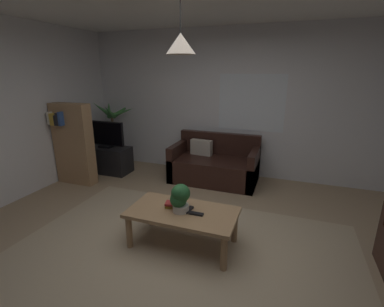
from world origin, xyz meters
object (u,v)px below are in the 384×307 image
at_px(book_on_table_2, 172,203).
at_px(tv, 105,134).
at_px(bookshelf_corner, 73,143).
at_px(pendant_lamp, 181,44).
at_px(tv_stand, 108,159).
at_px(remote_on_table_1, 189,210).
at_px(coffee_table, 183,216).
at_px(remote_on_table_0, 196,214).
at_px(potted_plant_on_table, 180,197).
at_px(book_on_table_1, 173,204).
at_px(couch_under_window, 214,166).
at_px(book_on_table_0, 173,206).
at_px(potted_palm_corner, 115,137).

bearing_deg(book_on_table_2, tv, 142.27).
height_order(bookshelf_corner, pendant_lamp, pendant_lamp).
height_order(tv_stand, tv, tv).
bearing_deg(remote_on_table_1, book_on_table_2, -176.57).
relative_size(coffee_table, pendant_lamp, 2.02).
xyz_separation_m(tv_stand, pendant_lamp, (2.27, -1.70, 1.91)).
relative_size(remote_on_table_0, bookshelf_corner, 0.11).
height_order(potted_plant_on_table, tv, tv).
distance_m(coffee_table, tv, 2.85).
distance_m(book_on_table_1, remote_on_table_1, 0.21).
distance_m(book_on_table_2, tv, 2.70).
bearing_deg(tv_stand, book_on_table_1, -37.77).
height_order(couch_under_window, book_on_table_2, couch_under_window).
xyz_separation_m(book_on_table_1, tv, (-2.13, 1.63, 0.30)).
xyz_separation_m(remote_on_table_0, tv, (-2.44, 1.71, 0.32)).
bearing_deg(book_on_table_2, couch_under_window, 91.21).
distance_m(book_on_table_2, tv_stand, 2.71).
xyz_separation_m(tv_stand, bookshelf_corner, (-0.19, -0.64, 0.47)).
bearing_deg(remote_on_table_1, remote_on_table_0, -19.52).
bearing_deg(book_on_table_1, remote_on_table_0, -15.07).
height_order(tv_stand, bookshelf_corner, bookshelf_corner).
bearing_deg(pendant_lamp, tv_stand, 143.15).
height_order(coffee_table, tv, tv).
bearing_deg(coffee_table, tv, 143.50).
distance_m(book_on_table_2, bookshelf_corner, 2.54).
xyz_separation_m(bookshelf_corner, pendant_lamp, (2.46, -1.06, 1.44)).
bearing_deg(bookshelf_corner, book_on_table_2, -23.92).
relative_size(book_on_table_0, tv, 0.20).
bearing_deg(book_on_table_2, potted_plant_on_table, -25.94).
height_order(tv_stand, pendant_lamp, pendant_lamp).
bearing_deg(pendant_lamp, potted_plant_on_table, -132.52).
bearing_deg(couch_under_window, book_on_table_1, -88.79).
height_order(coffee_table, potted_palm_corner, potted_palm_corner).
bearing_deg(remote_on_table_0, remote_on_table_1, -116.62).
relative_size(remote_on_table_1, bookshelf_corner, 0.11).
bearing_deg(potted_plant_on_table, pendant_lamp, 47.48).
distance_m(remote_on_table_0, remote_on_table_1, 0.12).
xyz_separation_m(coffee_table, remote_on_table_1, (0.06, 0.02, 0.07)).
height_order(coffee_table, pendant_lamp, pendant_lamp).
bearing_deg(book_on_table_0, pendant_lamp, -18.94).
height_order(book_on_table_2, remote_on_table_0, book_on_table_2).
bearing_deg(tv_stand, book_on_table_0, -37.83).
distance_m(book_on_table_0, potted_plant_on_table, 0.22).
bearing_deg(book_on_table_2, pendant_lamp, -13.87).
xyz_separation_m(tv, bookshelf_corner, (-0.19, -0.62, -0.04)).
height_order(book_on_table_0, tv_stand, tv_stand).
distance_m(coffee_table, book_on_table_0, 0.17).
distance_m(potted_palm_corner, pendant_lamp, 3.60).
distance_m(couch_under_window, remote_on_table_0, 2.05).
bearing_deg(book_on_table_0, potted_palm_corner, 136.97).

